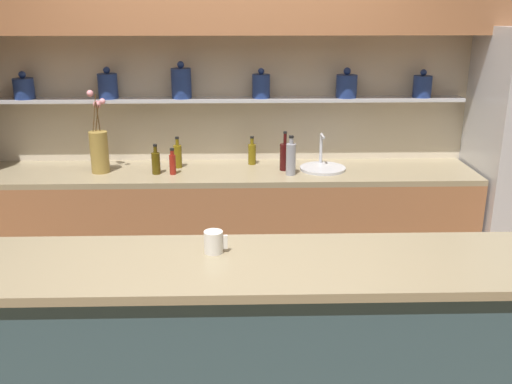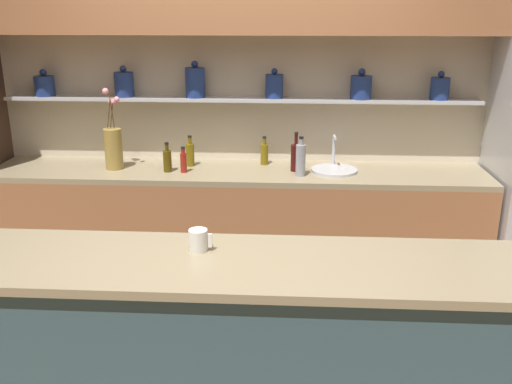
% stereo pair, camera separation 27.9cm
% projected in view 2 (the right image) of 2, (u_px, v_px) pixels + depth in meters
% --- Properties ---
extents(ground_plane, '(12.00, 12.00, 0.00)m').
position_uv_depth(ground_plane, '(227.00, 380.00, 3.31)').
color(ground_plane, olive).
extents(back_wall_unit, '(5.20, 0.44, 2.60)m').
position_uv_depth(back_wall_unit, '(246.00, 79.00, 4.28)').
color(back_wall_unit, beige).
rests_on(back_wall_unit, ground_plane).
extents(back_counter_unit, '(3.65, 0.62, 0.92)m').
position_uv_depth(back_counter_unit, '(238.00, 228.00, 4.35)').
color(back_counter_unit, '#99603D').
rests_on(back_counter_unit, ground_plane).
extents(island_counter, '(2.82, 0.61, 1.02)m').
position_uv_depth(island_counter, '(212.00, 360.00, 2.64)').
color(island_counter, '#334C56').
rests_on(island_counter, ground_plane).
extents(flower_vase, '(0.14, 0.15, 0.59)m').
position_uv_depth(flower_vase, '(113.00, 146.00, 4.19)').
color(flower_vase, olive).
rests_on(flower_vase, back_counter_unit).
extents(sink_fixture, '(0.34, 0.34, 0.25)m').
position_uv_depth(sink_fixture, '(334.00, 168.00, 4.17)').
color(sink_fixture, '#B7B7BC').
rests_on(sink_fixture, back_counter_unit).
extents(bottle_spirit_0, '(0.07, 0.07, 0.29)m').
position_uv_depth(bottle_spirit_0, '(301.00, 159.00, 4.02)').
color(bottle_spirit_0, gray).
rests_on(bottle_spirit_0, back_counter_unit).
extents(bottle_wine_1, '(0.07, 0.07, 0.29)m').
position_uv_depth(bottle_wine_1, '(296.00, 157.00, 4.15)').
color(bottle_wine_1, '#380C0C').
rests_on(bottle_wine_1, back_counter_unit).
extents(bottle_oil_2, '(0.06, 0.06, 0.22)m').
position_uv_depth(bottle_oil_2, '(264.00, 153.00, 4.33)').
color(bottle_oil_2, brown).
rests_on(bottle_oil_2, back_counter_unit).
extents(bottle_oil_3, '(0.06, 0.06, 0.22)m').
position_uv_depth(bottle_oil_3, '(167.00, 160.00, 4.14)').
color(bottle_oil_3, '#47380A').
rests_on(bottle_oil_3, back_counter_unit).
extents(bottle_sauce_4, '(0.05, 0.05, 0.19)m').
position_uv_depth(bottle_sauce_4, '(183.00, 161.00, 4.12)').
color(bottle_sauce_4, maroon).
rests_on(bottle_sauce_4, back_counter_unit).
extents(bottle_oil_5, '(0.06, 0.06, 0.23)m').
position_uv_depth(bottle_oil_5, '(190.00, 154.00, 4.29)').
color(bottle_oil_5, brown).
rests_on(bottle_oil_5, back_counter_unit).
extents(coffee_mug, '(0.11, 0.09, 0.10)m').
position_uv_depth(coffee_mug, '(199.00, 240.00, 2.56)').
color(coffee_mug, silver).
rests_on(coffee_mug, island_counter).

